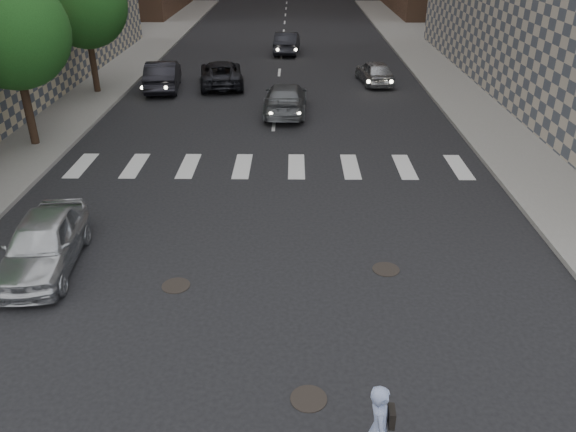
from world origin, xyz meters
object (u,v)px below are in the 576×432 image
Objects in this scene: traffic_car_a at (163,75)px; traffic_car_c at (221,73)px; traffic_car_b at (286,99)px; traffic_car_d at (375,72)px; traffic_car_e at (287,42)px; tree_b at (13,26)px; silver_sedan at (43,243)px; tree_c at (85,0)px; skateboarder at (379,428)px.

traffic_car_c is at bearing -171.65° from traffic_car_a.
traffic_car_d is at bearing -128.79° from traffic_car_b.
tree_b is at bearing 66.24° from traffic_car_e.
tree_b is 11.64m from traffic_car_b.
traffic_car_a is (-0.68, 17.94, 0.06)m from silver_sedan.
traffic_car_d is (4.92, 5.68, -0.05)m from traffic_car_b.
tree_b is at bearing -90.00° from tree_c.
skateboarder is at bearing 97.21° from traffic_car_b.
traffic_car_a is 1.06× the size of traffic_car_e.
traffic_car_e reaches higher than traffic_car_c.
tree_c is at bearing 6.97° from traffic_car_c.
traffic_car_e reaches higher than traffic_car_b.
traffic_car_b is 7.51m from traffic_car_d.
tree_b reaches higher than skateboarder.
tree_c is at bearing 1.02° from traffic_car_d.
traffic_car_b is at bearing 140.49° from traffic_car_a.
tree_c is 7.65m from traffic_car_c.
tree_b is 19.50m from skateboarder.
skateboarder is at bearing 97.07° from traffic_car_e.
tree_c is 15.12m from traffic_car_e.
traffic_car_d is (14.87, 10.24, -4.00)m from tree_b.
tree_c reaches higher than silver_sedan.
tree_b is 21.56m from traffic_car_e.
tree_b is 10.21m from traffic_car_a.
traffic_car_c is at bearing 72.68° from traffic_car_e.
traffic_car_b is 0.98× the size of traffic_car_c.
skateboarder reaches higher than traffic_car_d.
tree_b is 1.35× the size of traffic_car_c.
traffic_car_d is at bearing 8.57° from tree_c.
tree_b is at bearing 108.09° from silver_sedan.
skateboarder is at bearing -63.15° from tree_c.
traffic_car_d is at bearing 124.38° from traffic_car_e.
skateboarder is at bearing 102.62° from traffic_car_a.
traffic_car_c is at bearing 77.38° from silver_sedan.
traffic_car_a is at bearing 60.36° from traffic_car_e.
traffic_car_a is at bearing 14.78° from tree_c.
silver_sedan is 22.19m from traffic_car_d.
skateboarder is 25.44m from traffic_car_a.
skateboarder reaches higher than traffic_car_c.
tree_b is 1.37× the size of traffic_car_b.
traffic_car_b is (6.00, 13.64, -0.01)m from silver_sedan.
skateboarder is 19.78m from traffic_car_b.
skateboarder is 0.40× the size of traffic_car_e.
traffic_car_a is at bearing -0.78° from traffic_car_d.
tree_b and tree_c have the same top height.
silver_sedan is 0.89× the size of traffic_car_a.
traffic_car_c is (-3.64, 5.12, -0.02)m from traffic_car_b.
skateboarder is (11.71, -15.14, -3.73)m from tree_b.
tree_b is at bearing 26.74° from traffic_car_b.
traffic_car_a is 3.15m from traffic_car_c.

